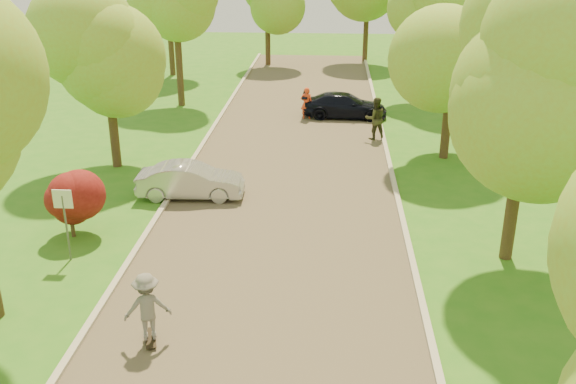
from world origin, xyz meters
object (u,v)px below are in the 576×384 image
(silver_sedan, at_px, (191,181))
(longboard, at_px, (150,338))
(person_olive, at_px, (375,119))
(person_striped, at_px, (306,103))
(street_sign, at_px, (64,210))
(skateboarder, at_px, (147,307))
(dark_sedan, at_px, (345,105))

(silver_sedan, distance_m, longboard, 8.80)
(longboard, xyz_separation_m, person_olive, (6.05, 16.21, 0.88))
(silver_sedan, bearing_deg, person_striped, -21.18)
(street_sign, distance_m, longboard, 5.30)
(street_sign, height_order, longboard, street_sign)
(silver_sedan, bearing_deg, street_sign, 150.83)
(silver_sedan, relative_size, skateboarder, 2.28)
(street_sign, bearing_deg, person_olive, 52.75)
(street_sign, height_order, silver_sedan, street_sign)
(person_olive, bearing_deg, longboard, 57.80)
(longboard, bearing_deg, silver_sedan, -103.18)
(silver_sedan, xyz_separation_m, skateboarder, (0.88, -8.74, 0.31))
(street_sign, height_order, dark_sedan, street_sign)
(dark_sedan, distance_m, person_olive, 3.94)
(longboard, distance_m, person_striped, 19.67)
(street_sign, xyz_separation_m, person_striped, (6.16, 15.65, -0.75))
(silver_sedan, bearing_deg, person_olive, -45.18)
(dark_sedan, xyz_separation_m, skateboarder, (-4.72, -19.90, 0.31))
(longboard, bearing_deg, person_olive, -129.39)
(street_sign, distance_m, skateboarder, 5.13)
(longboard, relative_size, person_olive, 0.45)
(dark_sedan, height_order, person_striped, person_striped)
(longboard, height_order, person_olive, person_olive)
(longboard, relative_size, person_striped, 0.54)
(dark_sedan, relative_size, longboard, 4.91)
(silver_sedan, xyz_separation_m, longboard, (0.88, -8.74, -0.53))
(skateboarder, xyz_separation_m, person_striped, (2.79, 19.46, -0.12))
(dark_sedan, xyz_separation_m, longboard, (-4.72, -19.90, -0.53))
(dark_sedan, bearing_deg, person_striped, 104.78)
(dark_sedan, bearing_deg, skateboarder, 168.68)
(skateboarder, bearing_deg, dark_sedan, -122.26)
(dark_sedan, height_order, skateboarder, skateboarder)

